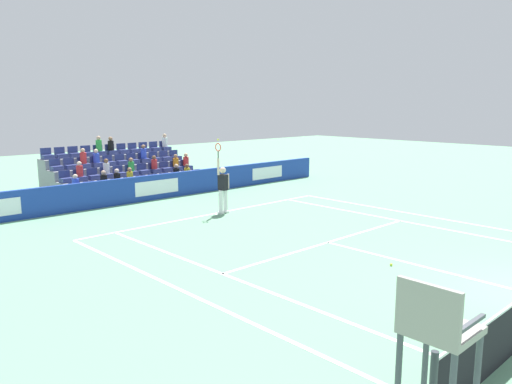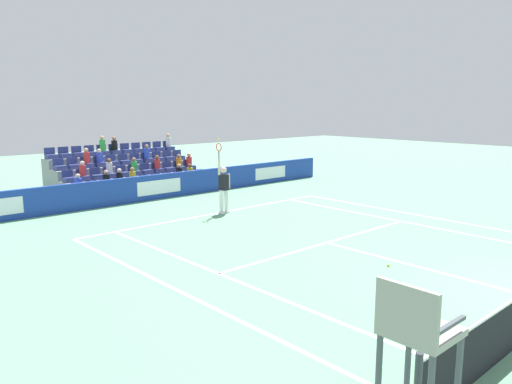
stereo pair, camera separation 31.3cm
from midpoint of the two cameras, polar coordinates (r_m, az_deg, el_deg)
The scene contains 13 objects.
line_baseline at distance 19.02m, azimuth -5.30°, elevation -2.48°, with size 10.97×0.10×0.01m, color white.
line_service at distance 15.20m, azimuth 7.64°, elevation -5.74°, with size 8.23×0.10×0.01m, color white.
line_centre_service at distance 13.52m, azimuth 18.33°, elevation -8.20°, with size 0.10×6.40×0.01m, color white.
line_singles_sideline_left at distance 12.08m, azimuth -3.22°, elevation -9.88°, with size 0.10×11.89×0.01m, color white.
line_singles_sideline_right at distance 18.27m, azimuth 16.95°, elevation -3.41°, with size 0.10×11.89×0.01m, color white.
line_doubles_sideline_left at distance 11.31m, azimuth -8.64°, elevation -11.41°, with size 0.10×11.89×0.01m, color white.
line_doubles_sideline_right at distance 19.45m, azimuth 18.96°, elevation -2.72°, with size 0.10×11.89×0.01m, color white.
line_centre_mark at distance 18.95m, azimuth -5.12°, elevation -2.53°, with size 0.10×0.20×0.01m, color white.
sponsor_barrier at distance 22.20m, azimuth -11.80°, elevation 0.58°, with size 20.29×0.22×1.09m.
tennis_player at distance 18.90m, azimuth -4.30°, elevation 0.50°, with size 0.53×0.37×2.85m.
umpire_chair at distance 5.83m, azimuth 18.44°, elevation -16.96°, with size 0.70×0.70×2.34m.
stadium_stand at distance 24.70m, azimuth -15.38°, elevation 1.71°, with size 6.82×3.80×2.62m.
loose_tennis_ball at distance 13.38m, azimuth 14.59°, elevation -8.06°, with size 0.07×0.07×0.07m, color #D1E533.
Camera 1 is at (11.53, 2.66, 4.12)m, focal length 34.88 mm.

